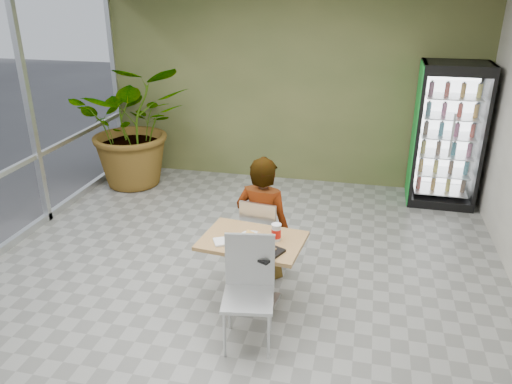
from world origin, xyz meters
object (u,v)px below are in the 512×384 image
cafeteria_tray (257,250)px  potted_plant (134,125)px  soda_cup (276,232)px  beverage_fridge (447,135)px  dining_table (252,258)px  chair_far (261,232)px  chair_near (249,281)px  seated_woman (263,229)px

cafeteria_tray → potted_plant: potted_plant is taller
soda_cup → potted_plant: potted_plant is taller
soda_cup → potted_plant: size_ratio=0.09×
soda_cup → beverage_fridge: (1.94, 3.15, 0.21)m
dining_table → chair_far: 0.55m
chair_far → chair_near: chair_near is taller
chair_far → seated_woman: seated_woman is taller
dining_table → potted_plant: potted_plant is taller
soda_cup → beverage_fridge: bearing=58.5°
soda_cup → beverage_fridge: 3.71m
beverage_fridge → potted_plant: size_ratio=1.05×
chair_far → potted_plant: (-2.57, 2.31, 0.44)m
dining_table → beverage_fridge: size_ratio=0.51×
dining_table → potted_plant: (-2.61, 2.86, 0.45)m
chair_near → chair_far: bearing=87.9°
dining_table → potted_plant: size_ratio=0.54×
chair_near → cafeteria_tray: size_ratio=2.34×
cafeteria_tray → chair_far: bearing=100.1°
chair_near → cafeteria_tray: chair_near is taller
cafeteria_tray → beverage_fridge: beverage_fridge is taller
chair_far → chair_near: size_ratio=0.91×
seated_woman → chair_near: bearing=103.3°
chair_near → seated_woman: 1.13m
dining_table → soda_cup: (0.23, 0.03, 0.30)m
dining_table → cafeteria_tray: cafeteria_tray is taller
chair_far → cafeteria_tray: size_ratio=2.13×
seated_woman → beverage_fridge: (2.19, 2.59, 0.49)m
potted_plant → soda_cup: bearing=-44.9°
chair_near → beverage_fridge: (2.08, 3.71, 0.44)m
soda_cup → chair_near: bearing=-104.4°
chair_far → potted_plant: bearing=-34.5°
seated_woman → potted_plant: (-2.59, 2.26, 0.44)m
chair_far → cafeteria_tray: 0.82m
chair_far → potted_plant: size_ratio=0.47×
beverage_fridge → cafeteria_tray: bearing=-120.4°
chair_far → seated_woman: bearing=-97.6°
dining_table → beverage_fridge: beverage_fridge is taller
dining_table → chair_near: bearing=-80.1°
cafeteria_tray → potted_plant: size_ratio=0.22×
chair_far → soda_cup: size_ratio=5.36×
dining_table → potted_plant: 3.90m
cafeteria_tray → beverage_fridge: bearing=58.8°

